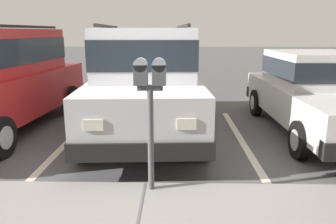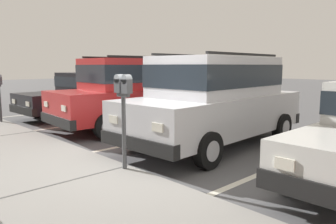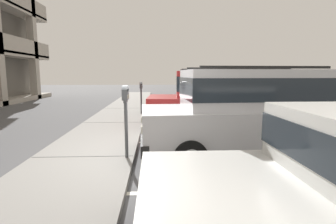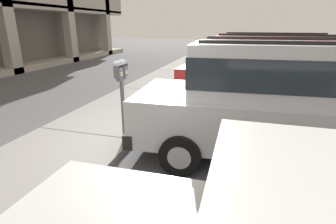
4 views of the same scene
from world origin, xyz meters
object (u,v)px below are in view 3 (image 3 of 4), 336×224
(silver_suv, at_px, (248,110))
(parking_meter_far, at_px, (141,90))
(blue_coupe, at_px, (205,98))
(dark_hatchback, at_px, (219,98))
(parking_meter_near, at_px, (126,104))

(silver_suv, relative_size, parking_meter_far, 3.47)
(blue_coupe, xyz_separation_m, parking_meter_far, (0.03, 2.87, 0.35))
(blue_coupe, bearing_deg, silver_suv, 176.28)
(dark_hatchback, height_order, parking_meter_near, dark_hatchback)
(silver_suv, xyz_separation_m, parking_meter_far, (5.97, 2.72, 0.08))
(silver_suv, height_order, parking_meter_near, silver_suv)
(silver_suv, distance_m, parking_meter_far, 6.56)
(blue_coupe, relative_size, parking_meter_near, 2.98)
(parking_meter_near, bearing_deg, parking_meter_far, 0.23)
(parking_meter_far, bearing_deg, blue_coupe, -90.65)
(dark_hatchback, xyz_separation_m, parking_meter_near, (-3.23, 2.75, 0.17))
(silver_suv, xyz_separation_m, dark_hatchback, (2.95, -0.05, 0.00))
(silver_suv, bearing_deg, parking_meter_far, 21.30)
(silver_suv, height_order, parking_meter_far, silver_suv)
(dark_hatchback, bearing_deg, parking_meter_far, 46.15)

